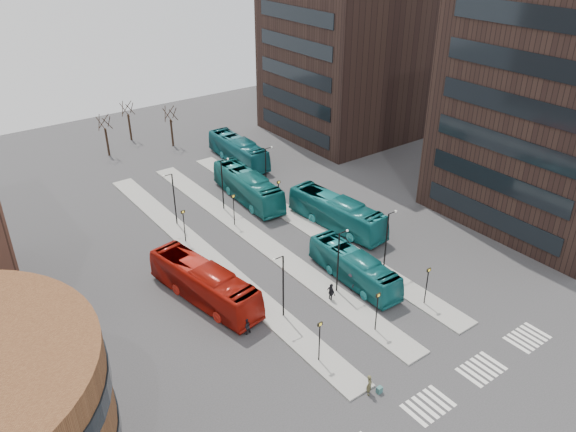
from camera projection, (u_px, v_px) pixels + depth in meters
island_left at (208, 257)px, 56.14m from camera, size 2.50×45.00×0.15m
island_mid at (258, 239)px, 59.28m from camera, size 2.50×45.00×0.15m
island_right at (303, 223)px, 62.42m from camera, size 2.50×45.00×0.15m
suitcase at (379, 390)px, 40.32m from camera, size 0.43×0.35×0.51m
red_bus at (204, 283)px, 49.38m from camera, size 5.03×12.80×3.48m
teal_bus_a at (354, 267)px, 52.06m from camera, size 2.90×10.83×2.99m
teal_bus_b at (248, 186)px, 66.71m from camera, size 3.77×12.76×3.51m
teal_bus_c at (337, 212)px, 61.01m from camera, size 4.16×12.64×3.46m
teal_bus_d at (238, 150)px, 77.01m from camera, size 3.24×12.28×3.40m
traveller at (369, 385)px, 39.96m from camera, size 0.73×0.72×1.71m
commuter_a at (246, 326)px, 45.76m from camera, size 0.73×0.57×1.50m
commuter_b at (331, 292)px, 49.58m from camera, size 0.49×1.07×1.78m
commuter_c at (352, 281)px, 51.05m from camera, size 1.14×1.37×1.84m
crosswalk_stripes at (454, 388)px, 40.82m from camera, size 22.35×2.40×0.01m
tower_near at (570, 82)px, 57.94m from camera, size 20.12×20.00×30.00m
tower_far at (349, 32)px, 81.96m from camera, size 20.12×20.00×30.00m
sign_poles at (295, 250)px, 53.01m from camera, size 12.45×22.12×3.65m
lamp_posts at (273, 215)px, 56.53m from camera, size 14.04×20.24×6.12m
bare_trees at (136, 129)px, 81.44m from camera, size 10.97×8.14×5.90m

